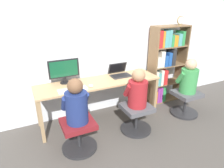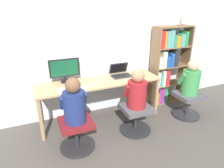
{
  "view_description": "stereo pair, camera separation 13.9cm",
  "coord_description": "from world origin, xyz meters",
  "px_view_note": "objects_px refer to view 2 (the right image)",
  "views": [
    {
      "loc": [
        -1.14,
        -2.6,
        1.94
      ],
      "look_at": [
        0.16,
        0.12,
        0.7
      ],
      "focal_mm": 32.0,
      "sensor_mm": 36.0,
      "label": 1
    },
    {
      "loc": [
        -1.01,
        -2.66,
        1.94
      ],
      "look_at": [
        0.16,
        0.12,
        0.7
      ],
      "focal_mm": 32.0,
      "sensor_mm": 36.0,
      "label": 2
    }
  ],
  "objects_px": {
    "desktop_monitor": "(65,70)",
    "person_near_shelf": "(191,79)",
    "office_chair_right": "(136,117)",
    "person_at_monitor": "(74,103)",
    "bookshelf": "(167,64)",
    "laptop": "(121,73)",
    "desk_clock": "(183,21)",
    "office_chair_left": "(77,133)",
    "office_chair_side": "(187,103)",
    "person_at_laptop": "(137,91)",
    "keyboard": "(72,89)"
  },
  "relations": [
    {
      "from": "keyboard",
      "to": "person_at_laptop",
      "type": "bearing_deg",
      "value": -23.7
    },
    {
      "from": "person_at_monitor",
      "to": "bookshelf",
      "type": "bearing_deg",
      "value": 19.04
    },
    {
      "from": "office_chair_left",
      "to": "office_chair_side",
      "type": "distance_m",
      "value": 2.06
    },
    {
      "from": "office_chair_right",
      "to": "person_at_laptop",
      "type": "xyz_separation_m",
      "value": [
        -0.0,
        0.0,
        0.46
      ]
    },
    {
      "from": "keyboard",
      "to": "person_at_monitor",
      "type": "distance_m",
      "value": 0.44
    },
    {
      "from": "desktop_monitor",
      "to": "keyboard",
      "type": "height_order",
      "value": "desktop_monitor"
    },
    {
      "from": "office_chair_right",
      "to": "person_near_shelf",
      "type": "xyz_separation_m",
      "value": [
        1.09,
        0.06,
        0.46
      ]
    },
    {
      "from": "person_at_monitor",
      "to": "bookshelf",
      "type": "xyz_separation_m",
      "value": [
        2.01,
        0.69,
        0.11
      ]
    },
    {
      "from": "laptop",
      "to": "desk_clock",
      "type": "xyz_separation_m",
      "value": [
        1.21,
        -0.06,
        0.86
      ]
    },
    {
      "from": "bookshelf",
      "to": "office_chair_side",
      "type": "xyz_separation_m",
      "value": [
        0.04,
        -0.61,
        -0.58
      ]
    },
    {
      "from": "desk_clock",
      "to": "office_chair_side",
      "type": "relative_size",
      "value": 0.33
    },
    {
      "from": "person_near_shelf",
      "to": "desk_clock",
      "type": "bearing_deg",
      "value": 73.8
    },
    {
      "from": "office_chair_left",
      "to": "desk_clock",
      "type": "xyz_separation_m",
      "value": [
        2.21,
        0.64,
        1.38
      ]
    },
    {
      "from": "office_chair_right",
      "to": "desk_clock",
      "type": "relative_size",
      "value": 3.01
    },
    {
      "from": "person_at_laptop",
      "to": "person_at_monitor",
      "type": "bearing_deg",
      "value": -177.8
    },
    {
      "from": "person_near_shelf",
      "to": "laptop",
      "type": "bearing_deg",
      "value": 149.99
    },
    {
      "from": "laptop",
      "to": "office_chair_side",
      "type": "distance_m",
      "value": 1.32
    },
    {
      "from": "person_at_laptop",
      "to": "office_chair_side",
      "type": "relative_size",
      "value": 1.21
    },
    {
      "from": "person_at_monitor",
      "to": "person_near_shelf",
      "type": "height_order",
      "value": "person_at_monitor"
    },
    {
      "from": "desk_clock",
      "to": "office_chair_left",
      "type": "bearing_deg",
      "value": -163.92
    },
    {
      "from": "keyboard",
      "to": "person_at_laptop",
      "type": "relative_size",
      "value": 0.72
    },
    {
      "from": "laptop",
      "to": "bookshelf",
      "type": "bearing_deg",
      "value": -0.16
    },
    {
      "from": "desktop_monitor",
      "to": "person_near_shelf",
      "type": "height_order",
      "value": "desktop_monitor"
    },
    {
      "from": "laptop",
      "to": "person_near_shelf",
      "type": "relative_size",
      "value": 0.57
    },
    {
      "from": "person_at_monitor",
      "to": "person_near_shelf",
      "type": "relative_size",
      "value": 1.01
    },
    {
      "from": "office_chair_left",
      "to": "office_chair_right",
      "type": "xyz_separation_m",
      "value": [
        0.96,
        0.04,
        0.0
      ]
    },
    {
      "from": "person_at_laptop",
      "to": "desk_clock",
      "type": "bearing_deg",
      "value": 25.53
    },
    {
      "from": "person_at_monitor",
      "to": "desk_clock",
      "type": "distance_m",
      "value": 2.48
    },
    {
      "from": "person_at_laptop",
      "to": "desk_clock",
      "type": "relative_size",
      "value": 3.64
    },
    {
      "from": "keyboard",
      "to": "desk_clock",
      "type": "relative_size",
      "value": 2.63
    },
    {
      "from": "laptop",
      "to": "office_chair_left",
      "type": "height_order",
      "value": "laptop"
    },
    {
      "from": "laptop",
      "to": "desktop_monitor",
      "type": "bearing_deg",
      "value": 175.57
    },
    {
      "from": "desk_clock",
      "to": "office_chair_side",
      "type": "distance_m",
      "value": 1.5
    },
    {
      "from": "laptop",
      "to": "person_at_monitor",
      "type": "distance_m",
      "value": 1.22
    },
    {
      "from": "person_at_monitor",
      "to": "keyboard",
      "type": "bearing_deg",
      "value": 81.13
    },
    {
      "from": "office_chair_right",
      "to": "person_near_shelf",
      "type": "height_order",
      "value": "person_near_shelf"
    },
    {
      "from": "person_at_laptop",
      "to": "bookshelf",
      "type": "xyz_separation_m",
      "value": [
        1.05,
        0.66,
        0.12
      ]
    },
    {
      "from": "desktop_monitor",
      "to": "keyboard",
      "type": "distance_m",
      "value": 0.4
    },
    {
      "from": "bookshelf",
      "to": "laptop",
      "type": "bearing_deg",
      "value": 179.84
    },
    {
      "from": "office_chair_right",
      "to": "person_near_shelf",
      "type": "relative_size",
      "value": 0.81
    },
    {
      "from": "person_near_shelf",
      "to": "person_at_monitor",
      "type": "bearing_deg",
      "value": -177.52
    },
    {
      "from": "laptop",
      "to": "office_chair_side",
      "type": "relative_size",
      "value": 0.71
    },
    {
      "from": "office_chair_left",
      "to": "desk_clock",
      "type": "distance_m",
      "value": 2.69
    },
    {
      "from": "person_at_laptop",
      "to": "desktop_monitor",
      "type": "bearing_deg",
      "value": 141.61
    },
    {
      "from": "office_chair_right",
      "to": "person_at_monitor",
      "type": "relative_size",
      "value": 0.8
    },
    {
      "from": "desktop_monitor",
      "to": "keyboard",
      "type": "bearing_deg",
      "value": -84.91
    },
    {
      "from": "bookshelf",
      "to": "person_near_shelf",
      "type": "bearing_deg",
      "value": -85.77
    },
    {
      "from": "desktop_monitor",
      "to": "office_chair_right",
      "type": "height_order",
      "value": "desktop_monitor"
    },
    {
      "from": "person_at_laptop",
      "to": "office_chair_side",
      "type": "height_order",
      "value": "person_at_laptop"
    },
    {
      "from": "office_chair_right",
      "to": "bookshelf",
      "type": "xyz_separation_m",
      "value": [
        1.05,
        0.66,
        0.58
      ]
    }
  ]
}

